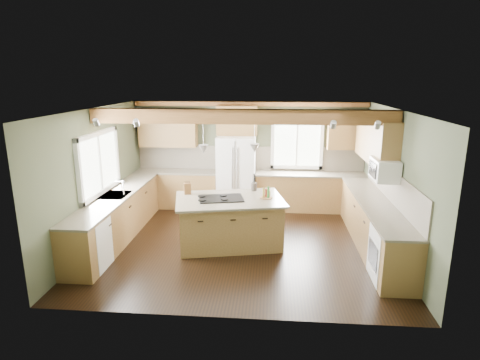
{
  "coord_description": "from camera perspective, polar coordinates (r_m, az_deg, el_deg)",
  "views": [
    {
      "loc": [
        0.58,
        -7.26,
        3.16
      ],
      "look_at": [
        -0.06,
        0.3,
        1.21
      ],
      "focal_mm": 30.0,
      "sensor_mm": 36.0,
      "label": 1
    }
  ],
  "objects": [
    {
      "name": "base_cab_right",
      "position": [
        8.03,
        18.46,
        -6.14
      ],
      "size": [
        0.6,
        3.7,
        0.88
      ],
      "primitive_type": "cube",
      "color": "brown",
      "rests_on": "floor"
    },
    {
      "name": "pendant_left",
      "position": [
        7.37,
        -5.22,
        4.38
      ],
      "size": [
        0.18,
        0.18,
        0.16
      ],
      "primitive_type": "cone",
      "rotation": [
        3.14,
        0.0,
        0.0
      ],
      "color": "#B2B2B7",
      "rests_on": "ceiling"
    },
    {
      "name": "wall_back",
      "position": [
        9.95,
        1.39,
        3.67
      ],
      "size": [
        5.6,
        0.0,
        5.6
      ],
      "primitive_type": "plane",
      "rotation": [
        1.57,
        0.0,
        0.0
      ],
      "color": "#4A5139",
      "rests_on": "ground"
    },
    {
      "name": "backsplash_back",
      "position": [
        9.95,
        1.38,
        3.14
      ],
      "size": [
        5.58,
        0.03,
        0.58
      ],
      "primitive_type": "cube",
      "color": "brown",
      "rests_on": "wall_back"
    },
    {
      "name": "ceiling",
      "position": [
        7.3,
        0.26,
        10.04
      ],
      "size": [
        5.6,
        5.6,
        0.0
      ],
      "primitive_type": "plane",
      "rotation": [
        3.14,
        0.0,
        0.0
      ],
      "color": "silver",
      "rests_on": "wall_back"
    },
    {
      "name": "dishwasher",
      "position": [
        7.28,
        -20.79,
        -8.6
      ],
      "size": [
        0.6,
        0.6,
        0.84
      ],
      "primitive_type": "cube",
      "color": "white",
      "rests_on": "floor"
    },
    {
      "name": "base_cab_left",
      "position": [
        8.38,
        -17.1,
        -5.16
      ],
      "size": [
        0.6,
        3.7,
        0.88
      ],
      "primitive_type": "cube",
      "color": "brown",
      "rests_on": "floor"
    },
    {
      "name": "wall_left",
      "position": [
        8.22,
        -19.61,
        0.5
      ],
      "size": [
        0.0,
        5.0,
        5.0
      ],
      "primitive_type": "plane",
      "rotation": [
        1.57,
        0.0,
        1.57
      ],
      "color": "#4A5139",
      "rests_on": "ground"
    },
    {
      "name": "microwave",
      "position": [
        7.65,
        19.87,
        1.42
      ],
      "size": [
        0.4,
        0.7,
        0.38
      ],
      "primitive_type": "cube",
      "color": "white",
      "rests_on": "wall_right"
    },
    {
      "name": "counter_back_right",
      "position": [
        9.77,
        10.03,
        0.84
      ],
      "size": [
        2.66,
        0.64,
        0.04
      ],
      "primitive_type": "cube",
      "color": "#4E4539",
      "rests_on": "base_cab_back_right"
    },
    {
      "name": "cooktop",
      "position": [
        7.61,
        -2.68,
        -2.61
      ],
      "size": [
        0.92,
        0.71,
        0.02
      ],
      "primitive_type": "cube",
      "rotation": [
        0.0,
        0.0,
        0.21
      ],
      "color": "black",
      "rests_on": "island_top"
    },
    {
      "name": "knife_block",
      "position": [
        7.95,
        -7.49,
        -1.23
      ],
      "size": [
        0.16,
        0.13,
        0.22
      ],
      "primitive_type": "cube",
      "rotation": [
        0.0,
        0.0,
        0.3
      ],
      "color": "brown",
      "rests_on": "island_top"
    },
    {
      "name": "sink",
      "position": [
        8.24,
        -17.34,
        -2.11
      ],
      "size": [
        0.5,
        0.65,
        0.03
      ],
      "primitive_type": "cube",
      "color": "#262628",
      "rests_on": "counter_left"
    },
    {
      "name": "base_cab_back_right",
      "position": [
        9.88,
        9.92,
        -1.75
      ],
      "size": [
        2.62,
        0.6,
        0.88
      ],
      "primitive_type": "cube",
      "color": "brown",
      "rests_on": "floor"
    },
    {
      "name": "island",
      "position": [
        7.78,
        -1.48,
        -6.02
      ],
      "size": [
        2.09,
        1.53,
        0.88
      ],
      "primitive_type": "cube",
      "rotation": [
        0.0,
        0.0,
        0.21
      ],
      "color": "brown",
      "rests_on": "floor"
    },
    {
      "name": "refrigerator",
      "position": [
        9.68,
        -0.53,
        0.95
      ],
      "size": [
        0.9,
        0.74,
        1.8
      ],
      "primitive_type": "cube",
      "color": "white",
      "rests_on": "floor"
    },
    {
      "name": "bottle_tray",
      "position": [
        7.64,
        3.76,
        -1.79
      ],
      "size": [
        0.31,
        0.31,
        0.22
      ],
      "primitive_type": null,
      "rotation": [
        0.0,
        0.0,
        0.37
      ],
      "color": "brown",
      "rests_on": "island_top"
    },
    {
      "name": "counter_left",
      "position": [
        8.24,
        -17.34,
        -2.15
      ],
      "size": [
        0.64,
        3.74,
        0.04
      ],
      "primitive_type": "cube",
      "color": "#4E4539",
      "rests_on": "base_cab_left"
    },
    {
      "name": "base_cab_back_left",
      "position": [
        10.12,
        -8.91,
        -1.32
      ],
      "size": [
        2.02,
        0.6,
        0.88
      ],
      "primitive_type": "cube",
      "color": "brown",
      "rests_on": "floor"
    },
    {
      "name": "ceiling_beam",
      "position": [
        7.3,
        0.25,
        9.02
      ],
      "size": [
        5.55,
        0.26,
        0.26
      ],
      "primitive_type": "cube",
      "color": "brown",
      "rests_on": "ceiling"
    },
    {
      "name": "faucet",
      "position": [
        8.14,
        -16.24,
        -1.18
      ],
      "size": [
        0.02,
        0.02,
        0.28
      ],
      "primitive_type": "cylinder",
      "color": "#B2B2B7",
      "rests_on": "sink"
    },
    {
      "name": "window_left",
      "position": [
        8.2,
        -19.49,
        2.28
      ],
      "size": [
        0.04,
        1.6,
        1.05
      ],
      "primitive_type": "cube",
      "color": "white",
      "rests_on": "wall_left"
    },
    {
      "name": "upper_cab_over_fridge",
      "position": [
        9.67,
        -0.43,
        8.45
      ],
      "size": [
        0.96,
        0.35,
        0.7
      ],
      "primitive_type": "cube",
      "color": "brown",
      "rests_on": "wall_back"
    },
    {
      "name": "upper_cab_right",
      "position": [
        8.5,
        18.79,
        5.49
      ],
      "size": [
        0.35,
        2.2,
        0.9
      ],
      "primitive_type": "cube",
      "color": "brown",
      "rests_on": "wall_right"
    },
    {
      "name": "island_top",
      "position": [
        7.63,
        -1.5,
        -2.79
      ],
      "size": [
        2.24,
        1.68,
        0.04
      ],
      "primitive_type": "cube",
      "rotation": [
        0.0,
        0.0,
        0.21
      ],
      "color": "#4E4539",
      "rests_on": "island"
    },
    {
      "name": "oven",
      "position": [
        6.87,
        20.86,
        -9.99
      ],
      "size": [
        0.6,
        0.72,
        0.84
      ],
      "primitive_type": "cube",
      "color": "white",
      "rests_on": "floor"
    },
    {
      "name": "counter_back_left",
      "position": [
        10.01,
        -9.01,
        1.21
      ],
      "size": [
        2.06,
        0.64,
        0.04
      ],
      "primitive_type": "cube",
      "color": "#4E4539",
      "rests_on": "base_cab_back_left"
    },
    {
      "name": "window_back",
      "position": [
        9.89,
        8.09,
        4.93
      ],
      "size": [
        1.1,
        0.04,
        1.0
      ],
      "primitive_type": "cube",
      "color": "white",
      "rests_on": "wall_back"
    },
    {
      "name": "upper_cab_back_corner",
      "position": [
        9.81,
        14.99,
        6.87
      ],
      "size": [
        0.9,
        0.35,
        0.9
      ],
      "primitive_type": "cube",
      "color": "brown",
      "rests_on": "wall_back"
    },
    {
      "name": "utensil_crock",
      "position": [
        8.15,
        2.0,
        -0.95
      ],
      "size": [
        0.13,
        0.13,
        0.16
      ],
      "primitive_type": "cylinder",
      "rotation": [
        0.0,
        0.0,
        0.12
      ],
      "color": "#423A35",
      "rests_on": "island_top"
    },
    {
      "name": "soffit_trim",
      "position": [
        9.69,
        1.4,
        10.78
      ],
      "size": [
        5.55,
        0.2,
        0.1
      ],
      "primitive_type": "cube",
      "color": "brown",
      "rests_on": "ceiling"
    },
    {
      "name": "floor",
      "position": [
        7.94,
        0.24,
        -9.02
      ],
      "size": [
        5.6,
        5.6,
        0.0
      ],
      "primitive_type": "plane",
      "color": "black",
      "rests_on": "ground"
    },
    {
      "name": "upper_cab_back_left",
      "position": [
        9.99,
        -10.21,
        7.27
      ],
      "size": [
        1.4,
        0.35,
        0.9
      ],
      "primitive_type": "cube",
      "color": "brown",
      "rests_on": "wall_back"
    },
    {
      "name": "counter_right",
      "position": [
        7.89,
        18.72,
        -3.0
      ],
      "size": [
        0.64,
        3.74,
        0.04
      ],
      "primitive_type": "cube",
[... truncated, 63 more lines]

